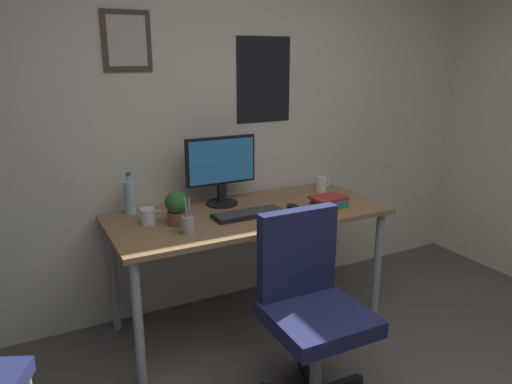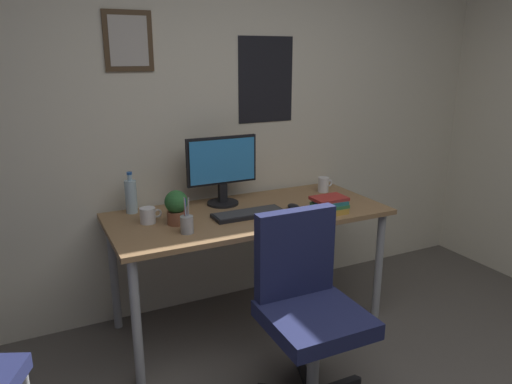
# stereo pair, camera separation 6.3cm
# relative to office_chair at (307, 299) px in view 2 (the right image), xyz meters

# --- Properties ---
(wall_back) EXTENTS (4.40, 0.10, 2.60)m
(wall_back) POSITION_rel_office_chair_xyz_m (0.04, 1.18, 0.77)
(wall_back) COLOR beige
(wall_back) RESTS_ON ground_plane
(desk) EXTENTS (1.68, 0.74, 0.75)m
(desk) POSITION_rel_office_chair_xyz_m (0.04, 0.73, 0.15)
(desk) COLOR #936D47
(desk) RESTS_ON ground_plane
(office_chair) EXTENTS (0.55, 0.57, 0.95)m
(office_chair) POSITION_rel_office_chair_xyz_m (0.00, 0.00, 0.00)
(office_chair) COLOR #1E234C
(office_chair) RESTS_ON ground_plane
(monitor) EXTENTS (0.46, 0.20, 0.43)m
(monitor) POSITION_rel_office_chair_xyz_m (-0.05, 0.95, 0.47)
(monitor) COLOR black
(monitor) RESTS_ON desk
(keyboard) EXTENTS (0.43, 0.15, 0.03)m
(keyboard) POSITION_rel_office_chair_xyz_m (0.00, 0.66, 0.24)
(keyboard) COLOR black
(keyboard) RESTS_ON desk
(computer_mouse) EXTENTS (0.06, 0.11, 0.04)m
(computer_mouse) POSITION_rel_office_chair_xyz_m (0.30, 0.64, 0.24)
(computer_mouse) COLOR black
(computer_mouse) RESTS_ON desk
(water_bottle) EXTENTS (0.07, 0.07, 0.25)m
(water_bottle) POSITION_rel_office_chair_xyz_m (-0.61, 1.03, 0.33)
(water_bottle) COLOR silver
(water_bottle) RESTS_ON desk
(coffee_mug_near) EXTENTS (0.13, 0.09, 0.09)m
(coffee_mug_near) POSITION_rel_office_chair_xyz_m (-0.56, 0.80, 0.27)
(coffee_mug_near) COLOR white
(coffee_mug_near) RESTS_ON desk
(coffee_mug_far) EXTENTS (0.11, 0.07, 0.10)m
(coffee_mug_far) POSITION_rel_office_chair_xyz_m (0.69, 0.91, 0.28)
(coffee_mug_far) COLOR white
(coffee_mug_far) RESTS_ON desk
(potted_plant) EXTENTS (0.13, 0.13, 0.19)m
(potted_plant) POSITION_rel_office_chair_xyz_m (-0.42, 0.72, 0.33)
(potted_plant) COLOR brown
(potted_plant) RESTS_ON desk
(pen_cup) EXTENTS (0.07, 0.07, 0.20)m
(pen_cup) POSITION_rel_office_chair_xyz_m (-0.42, 0.55, 0.28)
(pen_cup) COLOR #9EA0A5
(pen_cup) RESTS_ON desk
(book_stack_left) EXTENTS (0.21, 0.17, 0.09)m
(book_stack_left) POSITION_rel_office_chair_xyz_m (0.47, 0.51, 0.27)
(book_stack_left) COLOR gold
(book_stack_left) RESTS_ON desk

